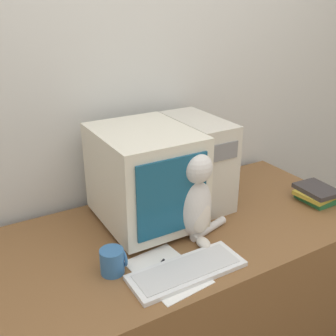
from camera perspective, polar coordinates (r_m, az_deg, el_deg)
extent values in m
cube|color=silver|center=(1.95, -5.19, 11.00)|extent=(7.00, 0.05, 2.50)
cube|color=brown|center=(1.97, 2.07, -17.77)|extent=(1.70, 0.83, 0.74)
cube|color=beige|center=(1.80, -3.25, -7.30)|extent=(0.27, 0.28, 0.02)
cube|color=beige|center=(1.70, -3.41, -1.03)|extent=(0.38, 0.46, 0.41)
cube|color=navy|center=(1.51, 0.66, -4.18)|extent=(0.31, 0.01, 0.32)
cube|color=beige|center=(1.90, 4.24, 1.05)|extent=(0.19, 0.41, 0.42)
cube|color=slate|center=(1.70, 8.26, 2.38)|extent=(0.14, 0.01, 0.08)
cube|color=silver|center=(1.49, 2.76, -14.66)|extent=(0.44, 0.17, 0.02)
cube|color=silver|center=(1.48, 2.77, -14.34)|extent=(0.39, 0.13, 0.00)
ellipsoid|color=silver|center=(1.64, 3.55, -5.25)|extent=(0.18, 0.20, 0.29)
ellipsoid|color=beige|center=(1.60, 4.64, -7.00)|extent=(0.09, 0.06, 0.16)
sphere|color=silver|center=(1.54, 4.24, 0.06)|extent=(0.14, 0.14, 0.13)
cone|color=silver|center=(1.50, 2.93, 1.54)|extent=(0.03, 0.03, 0.04)
cone|color=silver|center=(1.53, 5.37, 1.93)|extent=(0.03, 0.03, 0.04)
ellipsoid|color=beige|center=(1.63, 5.13, -10.75)|extent=(0.06, 0.08, 0.04)
cylinder|color=silver|center=(1.72, 5.90, -8.74)|extent=(0.21, 0.09, 0.03)
cube|color=#28703D|center=(2.09, 20.63, -4.11)|extent=(0.13, 0.16, 0.03)
cube|color=gold|center=(2.07, 20.57, -3.60)|extent=(0.16, 0.17, 0.02)
cube|color=#383333|center=(2.07, 20.80, -2.93)|extent=(0.16, 0.20, 0.02)
cylinder|color=black|center=(1.50, -1.89, -14.60)|extent=(0.13, 0.09, 0.01)
cube|color=white|center=(1.50, -0.13, -14.84)|extent=(0.24, 0.32, 0.00)
cylinder|color=#33669E|center=(1.48, -8.12, -13.27)|extent=(0.09, 0.09, 0.10)
torus|color=#33669E|center=(1.49, -6.52, -12.80)|extent=(0.01, 0.07, 0.07)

